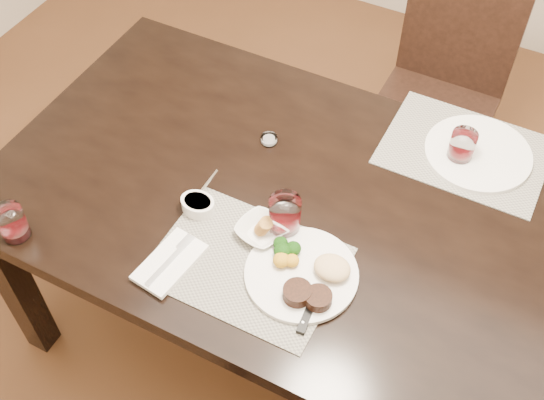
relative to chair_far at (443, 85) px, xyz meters
The scene contains 15 objects.
ground_plane 1.06m from the chair_far, 90.00° to the right, with size 4.50×4.50×0.00m, color #492C17.
dining_table 0.95m from the chair_far, 90.00° to the right, with size 2.00×1.00×0.75m.
chair_far is the anchor object (origin of this frame).
placemat_near 1.22m from the chair_far, 98.32° to the right, with size 0.46×0.34×0.00m, color gray.
placemat_far 0.63m from the chair_far, 70.15° to the right, with size 0.46×0.34×0.00m, color gray.
dinner_plate 1.18m from the chair_far, 91.14° to the right, with size 0.28×0.28×0.05m.
napkin_fork 1.34m from the chair_far, 105.17° to the right, with size 0.13×0.20×0.02m.
steak_knife 1.25m from the chair_far, 88.71° to the right, with size 0.03×0.24×0.01m.
cracker_bowl 1.13m from the chair_far, 99.75° to the right, with size 0.14×0.14×0.05m.
sauce_ramekin 1.18m from the chair_far, 108.92° to the right, with size 0.09×0.14×0.07m.
wine_glass_near 1.09m from the chair_far, 97.58° to the right, with size 0.08×0.08×0.11m.
far_plate 0.65m from the chair_far, 66.78° to the right, with size 0.30×0.30×0.01m, color silver.
wine_glass_far 0.68m from the chair_far, 72.09° to the right, with size 0.07×0.07×0.10m.
wine_glass_side 1.59m from the chair_far, 118.69° to the right, with size 0.07×0.07×0.10m.
salt_cellar 0.88m from the chair_far, 112.69° to the right, with size 0.05×0.05×0.02m.
Camera 1 is at (0.33, -1.08, 2.18)m, focal length 45.00 mm.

